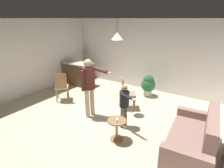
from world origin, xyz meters
TOP-DOWN VIEW (x-y plane):
  - ground at (0.00, 0.00)m, footprint 7.68×7.68m
  - wall_back at (0.00, 3.20)m, footprint 6.40×0.10m
  - wall_left at (-3.20, 0.00)m, footprint 0.10×6.40m
  - couch_floral at (2.58, 0.08)m, footprint 1.00×1.86m
  - kitchen_counter at (-2.45, 2.01)m, footprint 1.26×0.66m
  - side_table_by_couch at (1.01, -0.36)m, footprint 0.44×0.44m
  - person_adult at (-0.23, 0.17)m, footprint 0.86×0.48m
  - person_child at (0.87, 0.20)m, footprint 0.56×0.44m
  - dining_chair_by_counter at (0.37, 1.19)m, footprint 0.58×0.58m
  - dining_chair_near_wall at (-1.72, 0.45)m, footprint 0.59×0.59m
  - potted_plant_corner at (0.54, 2.50)m, footprint 0.51×0.51m
  - spare_remote_on_table at (1.02, -0.37)m, footprint 0.09×0.13m
  - ceiling_light_pendant at (0.24, 0.84)m, footprint 0.32×0.32m

SIDE VIEW (x-z plane):
  - ground at x=0.00m, z-range 0.00..0.00m
  - side_table_by_couch at x=1.01m, z-range 0.07..0.59m
  - couch_floral at x=2.58m, z-range -0.17..0.83m
  - potted_plant_corner at x=0.54m, z-range 0.04..0.82m
  - kitchen_counter at x=-2.45m, z-range 0.00..0.95m
  - spare_remote_on_table at x=1.02m, z-range 0.52..0.56m
  - dining_chair_by_counter at x=0.37m, z-range 0.05..1.05m
  - dining_chair_near_wall at x=-1.72m, z-range 0.05..1.05m
  - person_child at x=0.87m, z-range 0.14..1.31m
  - person_adult at x=-0.23m, z-range 0.20..1.88m
  - wall_back at x=0.00m, z-range 0.00..2.70m
  - wall_left at x=-3.20m, z-range 0.00..2.70m
  - ceiling_light_pendant at x=0.24m, z-range 1.98..2.53m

